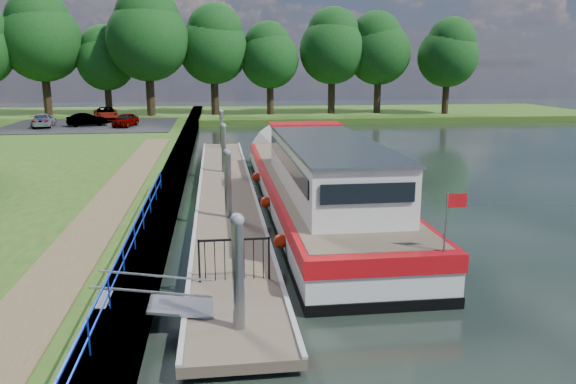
{
  "coord_description": "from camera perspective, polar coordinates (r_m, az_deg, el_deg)",
  "views": [
    {
      "loc": [
        -0.37,
        -11.61,
        5.92
      ],
      "look_at": [
        2.14,
        7.98,
        1.4
      ],
      "focal_mm": 35.0,
      "sensor_mm": 36.0,
      "label": 1
    }
  ],
  "objects": [
    {
      "name": "carpark",
      "position": [
        51.0,
        -19.43,
        6.41
      ],
      "size": [
        14.0,
        12.0,
        0.06
      ],
      "primitive_type": "cube",
      "color": "black",
      "rests_on": "riverbank"
    },
    {
      "name": "car_b",
      "position": [
        50.21,
        -19.75,
        6.94
      ],
      "size": [
        3.41,
        2.13,
        1.06
      ],
      "primitive_type": "imported",
      "rotation": [
        0.0,
        0.0,
        1.91
      ],
      "color": "#999999",
      "rests_on": "carpark"
    },
    {
      "name": "horizon_trees",
      "position": [
        60.34,
        -8.78,
        14.67
      ],
      "size": [
        54.38,
        10.03,
        12.87
      ],
      "color": "#332316",
      "rests_on": "ground"
    },
    {
      "name": "gate_panel",
      "position": [
        14.62,
        -5.49,
        -6.23
      ],
      "size": [
        1.85,
        0.05,
        1.15
      ],
      "color": "black",
      "rests_on": "ground"
    },
    {
      "name": "car_d",
      "position": [
        54.09,
        -18.01,
        7.54
      ],
      "size": [
        2.96,
        4.81,
        1.24
      ],
      "primitive_type": "imported",
      "rotation": [
        0.0,
        0.0,
        0.21
      ],
      "color": "#999999",
      "rests_on": "carpark"
    },
    {
      "name": "barge",
      "position": [
        23.48,
        2.57,
        1.0
      ],
      "size": [
        4.36,
        21.15,
        4.78
      ],
      "color": "black",
      "rests_on": "ground"
    },
    {
      "name": "mooring_piles",
      "position": [
        25.05,
        -6.34,
        2.13
      ],
      "size": [
        0.3,
        27.3,
        3.55
      ],
      "color": "gray",
      "rests_on": "ground"
    },
    {
      "name": "blue_fence",
      "position": [
        15.51,
        -15.85,
        -4.91
      ],
      "size": [
        0.04,
        18.04,
        0.72
      ],
      "color": "#0C2DBF",
      "rests_on": "riverbank"
    },
    {
      "name": "car_c",
      "position": [
        50.69,
        -23.58,
        6.7
      ],
      "size": [
        2.06,
        4.0,
        1.11
      ],
      "primitive_type": "imported",
      "rotation": [
        0.0,
        0.0,
        3.28
      ],
      "color": "#999999",
      "rests_on": "carpark"
    },
    {
      "name": "ground",
      "position": [
        13.04,
        -5.03,
        -14.17
      ],
      "size": [
        160.0,
        160.0,
        0.0
      ],
      "primitive_type": "plane",
      "color": "black",
      "rests_on": "ground"
    },
    {
      "name": "gangway",
      "position": [
        13.3,
        -13.32,
        -10.94
      ],
      "size": [
        2.58,
        1.0,
        0.92
      ],
      "color": "#A5A8AD",
      "rests_on": "ground"
    },
    {
      "name": "footpath",
      "position": [
        20.67,
        -18.32,
        -2.12
      ],
      "size": [
        1.6,
        40.0,
        0.05
      ],
      "primitive_type": "cube",
      "color": "brown",
      "rests_on": "riverbank"
    },
    {
      "name": "bank_edge",
      "position": [
        27.27,
        -11.74,
        0.91
      ],
      "size": [
        1.1,
        90.0,
        0.78
      ],
      "primitive_type": "cube",
      "color": "#473D2D",
      "rests_on": "ground"
    },
    {
      "name": "far_bank",
      "position": [
        65.05,
        3.71,
        7.91
      ],
      "size": [
        60.0,
        18.0,
        0.6
      ],
      "primitive_type": "cube",
      "color": "#2C4F16",
      "rests_on": "ground"
    },
    {
      "name": "car_a",
      "position": [
        48.78,
        -16.18,
        7.05
      ],
      "size": [
        2.07,
        3.43,
        1.09
      ],
      "primitive_type": "imported",
      "rotation": [
        0.0,
        0.0,
        -0.26
      ],
      "color": "#999999",
      "rests_on": "carpark"
    },
    {
      "name": "pontoon",
      "position": [
        25.28,
        -6.28,
        -0.31
      ],
      "size": [
        2.5,
        30.0,
        0.56
      ],
      "color": "brown",
      "rests_on": "ground"
    }
  ]
}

